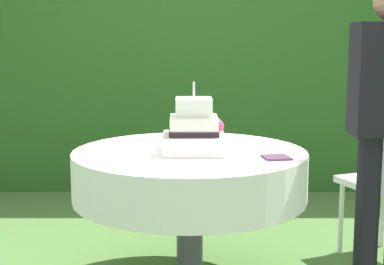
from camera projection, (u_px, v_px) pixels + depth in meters
foliage_hedge at (191, 46)px, 5.13m from camera, size 5.02×0.50×2.51m
cake_table at (190, 175)px, 3.05m from camera, size 1.21×1.21×0.75m
wedding_cake at (195, 132)px, 2.97m from camera, size 0.32×0.32×0.36m
serving_plate_near at (173, 164)px, 2.69m from camera, size 0.10×0.10×0.01m
serving_plate_far at (204, 136)px, 3.44m from camera, size 0.13×0.13×0.01m
napkin_stack at (277, 157)px, 2.83m from camera, size 0.15×0.15×0.01m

